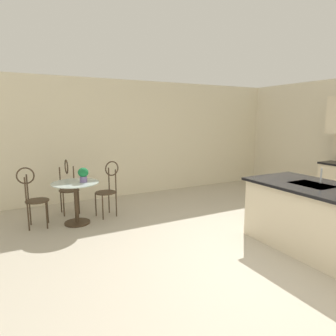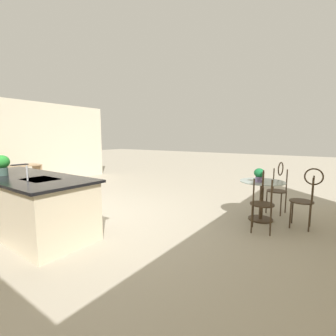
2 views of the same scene
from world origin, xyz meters
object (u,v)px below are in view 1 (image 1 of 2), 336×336
bistro_table (76,199)px  chair_by_island (33,195)px  chair_near_window (108,186)px  chair_toward_desk (68,184)px  potted_plant_on_table (83,174)px

bistro_table → chair_by_island: bearing=-102.8°
chair_near_window → chair_toward_desk: 0.83m
chair_toward_desk → potted_plant_on_table: size_ratio=4.12×
chair_by_island → potted_plant_on_table: size_ratio=4.12×
chair_by_island → chair_toward_desk: 0.86m
chair_by_island → potted_plant_on_table: (0.18, 0.80, 0.31)m
chair_by_island → potted_plant_on_table: chair_by_island is taller
bistro_table → chair_near_window: size_ratio=0.77×
chair_toward_desk → potted_plant_on_table: 0.81m
chair_by_island → potted_plant_on_table: bearing=77.4°
chair_by_island → chair_toward_desk: same height
bistro_table → potted_plant_on_table: bearing=78.3°
chair_by_island → chair_near_window: bearing=90.5°
chair_near_window → bistro_table: bearing=-75.4°
bistro_table → chair_near_window: bearing=104.6°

